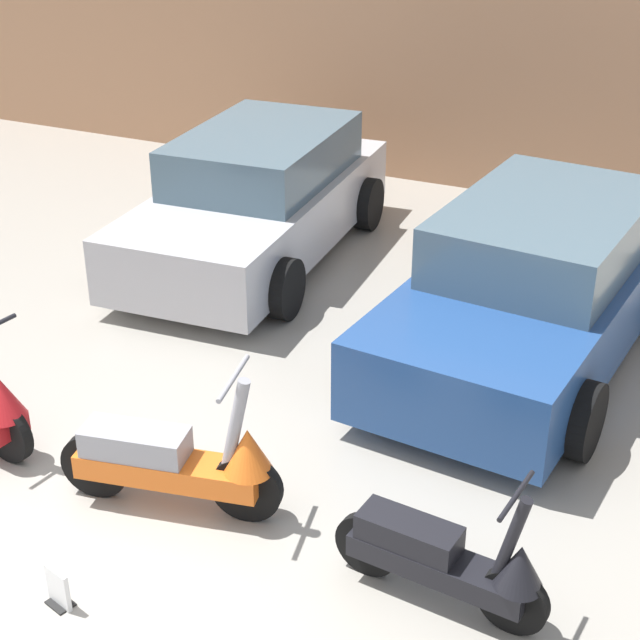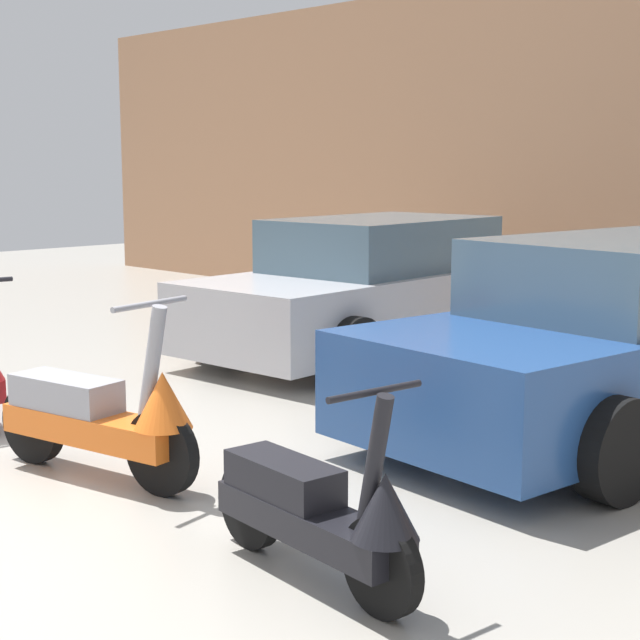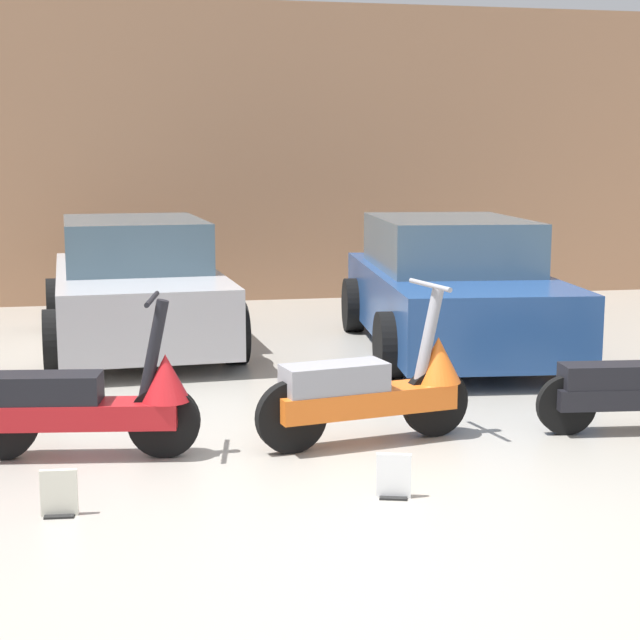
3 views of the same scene
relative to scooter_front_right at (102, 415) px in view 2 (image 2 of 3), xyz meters
name	(u,v)px [view 2 (image 2 of 3)]	position (x,y,z in m)	size (l,w,h in m)	color
wall_back	(634,148)	(-0.43, 7.03, 1.61)	(19.60, 0.12, 4.00)	tan
scooter_front_right	(102,415)	(0.00, 0.00, 0.00)	(1.55, 0.64, 1.09)	black
scooter_front_center	(319,510)	(1.91, -0.12, -0.05)	(1.36, 0.49, 0.95)	black
car_rear_left	(370,289)	(-1.55, 4.03, 0.24)	(2.04, 3.94, 1.31)	#B7B7BC
car_rear_center	(620,340)	(1.59, 3.11, 0.25)	(2.19, 4.07, 1.33)	navy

